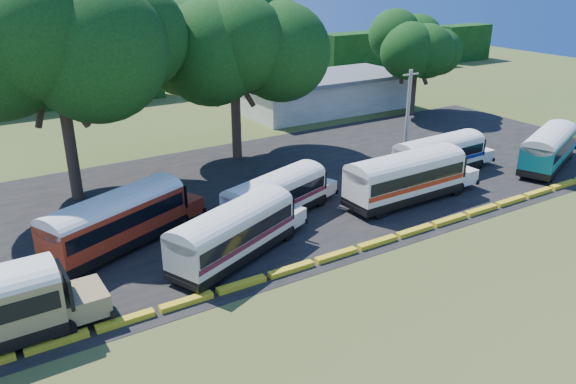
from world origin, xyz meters
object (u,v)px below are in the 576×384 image
bus_cream_west (235,230)px  bus_teal (549,146)px  bus_red (118,217)px  tree_west (52,22)px  bus_white_red (407,175)px

bus_cream_west → bus_teal: size_ratio=0.99×
bus_red → bus_teal: size_ratio=1.04×
bus_red → tree_west: (-0.44, 9.21, 10.05)m
bus_red → tree_west: tree_west is taller
bus_cream_west → bus_white_red: size_ratio=0.93×
bus_teal → tree_west: tree_west is taller
bus_white_red → bus_teal: size_ratio=1.07×
bus_white_red → tree_west: tree_west is taller
bus_red → tree_west: 13.63m
tree_west → bus_cream_west: bearing=-68.5°
bus_white_red → bus_teal: bus_white_red is taller
bus_white_red → bus_teal: (14.65, -0.73, -0.13)m
bus_cream_west → tree_west: tree_west is taller
bus_red → bus_cream_west: (5.06, -4.75, -0.13)m
bus_cream_west → bus_white_red: (13.83, 1.21, 0.16)m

